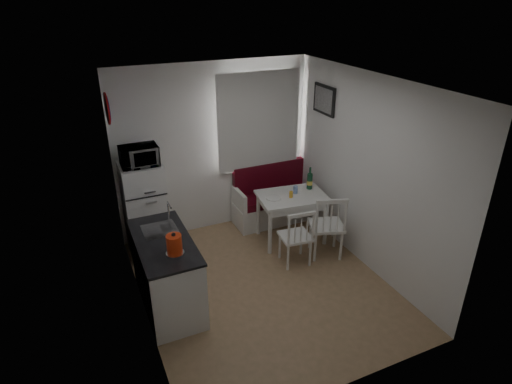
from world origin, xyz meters
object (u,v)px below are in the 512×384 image
microwave (139,156)px  wine_bottle (310,178)px  bench (274,202)px  chair_left (299,232)px  kettle (174,245)px  dining_table (292,200)px  kitchen_counter (167,272)px  fridge (145,210)px  chair_right (331,220)px

microwave → wine_bottle: 2.51m
bench → wine_bottle: size_ratio=3.87×
chair_left → microwave: 2.35m
kettle → bench: bearing=39.8°
wine_bottle → bench: bearing=119.8°
bench → dining_table: 0.74m
kitchen_counter → kettle: bearing=-82.1°
kitchen_counter → chair_left: bearing=1.3°
kitchen_counter → fridge: fridge is taller
chair_left → wine_bottle: 1.04m
dining_table → kitchen_counter: bearing=-153.8°
dining_table → microwave: (-2.05, 0.49, 0.85)m
fridge → wine_bottle: 2.45m
chair_right → microwave: microwave is taller
wine_bottle → microwave: bearing=170.7°
kitchen_counter → chair_right: 2.33m
chair_left → kettle: (-1.77, -0.40, 0.50)m
kitchen_counter → microwave: (0.02, 1.19, 1.05)m
dining_table → kettle: (-2.02, -1.06, 0.37)m
chair_right → wine_bottle: wine_bottle is taller
bench → chair_left: bench is taller
wine_bottle → dining_table: bearing=-164.1°
dining_table → fridge: fridge is taller
chair_right → wine_bottle: bearing=102.2°
kitchen_counter → microwave: bearing=89.1°
chair_right → wine_bottle: size_ratio=1.67×
chair_left → kettle: size_ratio=1.74×
microwave → wine_bottle: bearing=-9.3°
chair_right → microwave: size_ratio=1.18×
bench → kitchen_counter: bearing=-147.2°
chair_left → wine_bottle: size_ratio=1.34×
bench → fridge: fridge is taller
fridge → wine_bottle: (2.40, -0.44, 0.23)m
microwave → wine_bottle: size_ratio=1.41×
kitchen_counter → chair_right: kitchen_counter is taller
fridge → microwave: size_ratio=2.81×
kitchen_counter → kettle: size_ratio=4.95×
kitchen_counter → dining_table: 2.20m
dining_table → chair_left: chair_left is taller
chair_left → fridge: 2.17m
chair_right → kettle: size_ratio=2.17×
dining_table → chair_right: chair_right is taller
kettle → wine_bottle: size_ratio=0.77×
bench → wine_bottle: bearing=-60.2°
kitchen_counter → fridge: size_ratio=0.96×
chair_left → microwave: microwave is taller
fridge → microwave: 0.82m
kitchen_counter → microwave: 1.59m
kettle → wine_bottle: 2.64m
microwave → kitchen_counter: bearing=-90.9°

